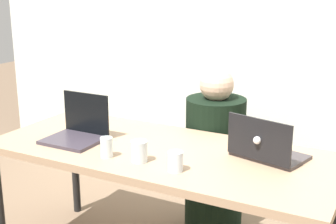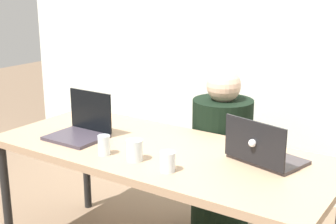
# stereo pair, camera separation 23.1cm
# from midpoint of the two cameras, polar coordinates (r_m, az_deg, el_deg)

# --- Properties ---
(back_wall) EXTENTS (4.69, 0.10, 2.65)m
(back_wall) POSITION_cam_midpoint_polar(r_m,az_deg,el_deg) (3.49, 8.14, 11.92)
(back_wall) COLOR silver
(back_wall) RESTS_ON ground
(desk) EXTENTS (1.81, 0.76, 0.71)m
(desk) POSITION_cam_midpoint_polar(r_m,az_deg,el_deg) (2.43, -3.59, -5.88)
(desk) COLOR tan
(desk) RESTS_ON ground
(person_at_center) EXTENTS (0.39, 0.39, 1.05)m
(person_at_center) POSITION_cam_midpoint_polar(r_m,az_deg,el_deg) (2.94, 3.45, -5.88)
(person_at_center) COLOR black
(person_at_center) RESTS_ON ground
(laptop_back_right) EXTENTS (0.39, 0.31, 0.22)m
(laptop_back_right) POSITION_cam_midpoint_polar(r_m,az_deg,el_deg) (2.29, 9.05, -4.62)
(laptop_back_right) COLOR #3C3538
(laptop_back_right) RESTS_ON desk
(laptop_front_left) EXTENTS (0.30, 0.29, 0.24)m
(laptop_front_left) POSITION_cam_midpoint_polar(r_m,az_deg,el_deg) (2.61, -13.43, -2.21)
(laptop_front_left) COLOR #3B343E
(laptop_front_left) RESTS_ON desk
(water_glass_center) EXTENTS (0.08, 0.08, 0.10)m
(water_glass_center) POSITION_cam_midpoint_polar(r_m,az_deg,el_deg) (2.25, -6.48, -5.01)
(water_glass_center) COLOR silver
(water_glass_center) RESTS_ON desk
(water_glass_left) EXTENTS (0.06, 0.06, 0.10)m
(water_glass_left) POSITION_cam_midpoint_polar(r_m,az_deg,el_deg) (2.33, -10.35, -4.45)
(water_glass_left) COLOR silver
(water_glass_left) RESTS_ON desk
(water_glass_right) EXTENTS (0.07, 0.07, 0.09)m
(water_glass_right) POSITION_cam_midpoint_polar(r_m,az_deg,el_deg) (2.13, -2.22, -6.26)
(water_glass_right) COLOR silver
(water_glass_right) RESTS_ON desk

